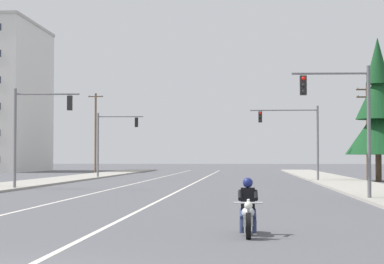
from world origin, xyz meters
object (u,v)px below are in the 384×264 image
traffic_signal_mid_right (298,131)px  conifer_tree_right_verge_far (378,115)px  utility_pole_right_far (368,129)px  traffic_signal_near_left (33,124)px  motorcycle_with_rider (248,212)px  utility_pole_left_far (96,132)px  traffic_signal_near_right (347,113)px  traffic_signal_mid_left (111,135)px

traffic_signal_mid_right → conifer_tree_right_verge_far: 6.84m
traffic_signal_mid_right → utility_pole_right_far: bearing=30.1°
traffic_signal_near_left → conifer_tree_right_verge_far: bearing=35.2°
motorcycle_with_rider → traffic_signal_mid_right: bearing=84.0°
traffic_signal_near_left → utility_pole_left_far: size_ratio=0.62×
traffic_signal_mid_right → traffic_signal_near_left: bearing=-137.2°
traffic_signal_mid_right → utility_pole_right_far: (6.25, 3.62, 0.30)m
traffic_signal_near_right → traffic_signal_mid_right: (-0.41, 25.28, 0.13)m
traffic_signal_near_right → utility_pole_left_far: bearing=113.5°
motorcycle_with_rider → traffic_signal_near_left: traffic_signal_near_left is taller
traffic_signal_near_left → traffic_signal_mid_left: (0.17, 23.95, 0.03)m
traffic_signal_mid_left → utility_pole_left_far: bearing=106.2°
traffic_signal_mid_left → conifer_tree_right_verge_far: 24.76m
traffic_signal_near_right → utility_pole_right_far: 29.49m
traffic_signal_near_right → traffic_signal_mid_left: bearing=117.6°
motorcycle_with_rider → traffic_signal_mid_left: traffic_signal_mid_left is taller
utility_pole_right_far → utility_pole_left_far: (-29.11, 24.53, 0.72)m
traffic_signal_near_left → traffic_signal_mid_right: bearing=42.8°
traffic_signal_near_left → traffic_signal_mid_right: same height
traffic_signal_mid_right → motorcycle_with_rider: bearing=-96.0°
motorcycle_with_rider → traffic_signal_near_left: (-13.00, 24.10, 3.46)m
traffic_signal_near_right → traffic_signal_mid_left: same height
motorcycle_with_rider → utility_pole_right_far: bearing=76.5°
traffic_signal_mid_left → traffic_signal_near_right: bearing=-62.4°
traffic_signal_mid_left → utility_pole_left_far: utility_pole_left_far is taller
traffic_signal_near_right → traffic_signal_mid_right: 25.28m
motorcycle_with_rider → conifer_tree_right_verge_far: bearing=75.2°
utility_pole_right_far → utility_pole_left_far: utility_pole_left_far is taller
traffic_signal_near_right → utility_pole_right_far: (5.84, 28.90, 0.42)m
traffic_signal_mid_right → utility_pole_right_far: utility_pole_right_far is taller
motorcycle_with_rider → conifer_tree_right_verge_far: (10.85, 40.93, 4.88)m
traffic_signal_near_left → utility_pole_right_far: size_ratio=0.75×
motorcycle_with_rider → traffic_signal_mid_right: (4.20, 40.02, 3.55)m
motorcycle_with_rider → traffic_signal_near_right: bearing=72.6°
motorcycle_with_rider → traffic_signal_mid_left: (-12.82, 48.05, 3.48)m
utility_pole_right_far → utility_pole_left_far: size_ratio=0.83×
traffic_signal_near_left → traffic_signal_mid_left: 23.95m
traffic_signal_near_right → conifer_tree_right_verge_far: 26.97m
traffic_signal_near_left → traffic_signal_mid_left: same height
traffic_signal_mid_left → traffic_signal_near_left: bearing=-90.4°
utility_pole_right_far → traffic_signal_mid_right: bearing=-149.9°
utility_pole_right_far → conifer_tree_right_verge_far: size_ratio=0.69×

